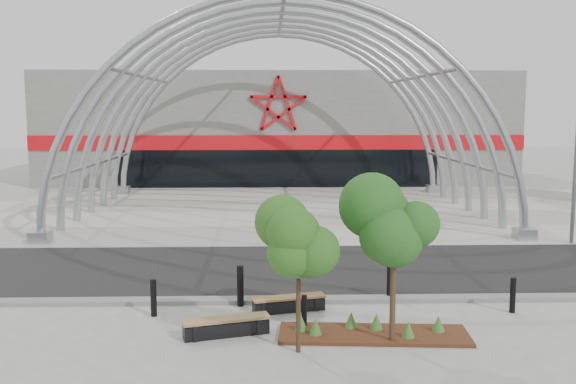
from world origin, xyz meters
The scene contains 17 objects.
ground centered at (0.00, 0.00, 0.00)m, with size 140.00×140.00×0.00m, color gray.
road centered at (0.00, 3.50, 0.01)m, with size 140.00×7.00×0.02m, color black.
forecourt centered at (0.00, 15.50, 0.02)m, with size 60.00×17.00×0.04m, color gray.
kerb centered at (0.00, -0.25, 0.06)m, with size 60.00×0.50×0.12m, color slate.
arena_building centered at (0.00, 33.45, 3.99)m, with size 34.00×15.24×8.00m.
vault_canopy centered at (0.00, 15.50, 0.02)m, with size 20.80×15.80×20.36m.
planting_bed centered at (1.81, -3.04, 0.12)m, with size 4.68×1.74×0.49m.
signal_pole centered at (11.59, 7.16, 2.95)m, with size 0.39×0.79×5.65m.
street_tree_0 centered at (-0.01, -4.03, 2.38)m, with size 1.45×1.45×3.31m.
street_tree_1 centered at (2.22, -3.57, 2.89)m, with size 1.70×1.70×4.02m.
bench_0 centered at (-1.71, -2.93, 0.22)m, with size 2.18×1.04×0.45m.
bench_1 centered at (-0.13, -1.11, 0.21)m, with size 2.06×0.92×0.42m.
bollard_0 centered at (-3.73, -1.40, 0.50)m, with size 0.16×0.16×1.00m, color black.
bollard_1 centered at (-1.47, -0.58, 0.57)m, with size 0.18×0.18×1.15m, color black.
bollard_2 centered at (0.21, -2.49, 0.43)m, with size 0.14×0.14×0.87m, color black.
bollard_3 centered at (2.82, -0.08, 0.54)m, with size 0.17×0.17×1.08m, color black.
bollard_4 centered at (5.91, -1.39, 0.48)m, with size 0.15×0.15×0.96m, color black.
Camera 1 is at (-0.66, -17.96, 5.52)m, focal length 40.00 mm.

